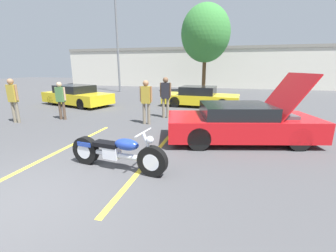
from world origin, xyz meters
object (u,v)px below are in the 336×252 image
Objects in this scene: parked_car_left_row at (77,96)px; parked_car_right_row at (200,97)px; motorcycle at (117,152)px; show_car_hood_open at (241,123)px; light_pole at (118,38)px; tree_background at (206,34)px; spectator_by_show_car at (146,98)px; spectator_near_motorcycle at (13,97)px; spectator_far_lot at (61,98)px; spectator_midground at (166,94)px.

parked_car_right_row is at bearing 28.36° from parked_car_left_row.
motorcycle is 0.55× the size of parked_car_right_row.
light_pole is at bearing 115.70° from show_car_hood_open.
parked_car_left_row is (0.84, -7.60, -4.15)m from light_pole.
tree_background reaches higher than parked_car_right_row.
tree_background reaches higher than spectator_by_show_car.
spectator_far_lot is at bearing 34.69° from spectator_near_motorcycle.
spectator_midground is (6.99, -9.65, -3.62)m from light_pole.
spectator_near_motorcycle is 1.11× the size of spectator_far_lot.
tree_background reaches higher than show_car_hood_open.
show_car_hood_open is at bearing -0.90° from spectator_near_motorcycle.
parked_car_left_row is at bearing 94.35° from spectator_near_motorcycle.
parked_car_left_row is at bearing 117.00° from spectator_far_lot.
light_pole is 13.30m from spectator_by_show_car.
parked_car_left_row is 2.91× the size of spectator_far_lot.
motorcycle is at bearing -40.36° from spectator_far_lot.
spectator_far_lot is (-4.35, -1.48, -0.13)m from spectator_midground.
parked_car_right_row is at bearing 94.02° from show_car_hood_open.
spectator_near_motorcycle reaches higher than parked_car_right_row.
spectator_near_motorcycle is (-6.15, 2.98, 0.69)m from motorcycle.
parked_car_right_row is (7.31, 1.52, -0.02)m from parked_car_left_row.
spectator_midground is at bearing 71.68° from spectator_by_show_car.
tree_background is 11.13m from spectator_midground.
spectator_by_show_car is at bearing -108.32° from spectator_midground.
spectator_midground is (6.15, -2.05, 0.53)m from parked_car_left_row.
spectator_midground is at bearing -103.58° from parked_car_right_row.
parked_car_left_row is at bearing -83.73° from light_pole.
motorcycle is at bearing -64.14° from light_pole.
spectator_far_lot is at bearing -161.17° from spectator_midground.
spectator_far_lot is at bearing -133.07° from parked_car_right_row.
tree_background is at bearing 67.58° from parked_car_left_row.
parked_car_right_row is at bearing -36.74° from light_pole.
motorcycle is 9.94m from parked_car_left_row.
motorcycle is at bearing -90.73° from parked_car_right_row.
tree_background is at bearing 95.85° from motorcycle.
light_pole reaches higher than motorcycle.
spectator_by_show_car is (-1.60, -4.91, 0.51)m from parked_car_right_row.
light_pole is at bearing 95.55° from spectator_near_motorcycle.
show_car_hood_open is 2.65× the size of spectator_near_motorcycle.
motorcycle is 1.38× the size of spectator_by_show_car.
tree_background is 14.95m from spectator_near_motorcycle.
show_car_hood_open is at bearing 52.21° from motorcycle.
motorcycle is (7.33, -15.12, -4.32)m from light_pole.
spectator_far_lot is at bearing -112.76° from tree_background.
motorcycle is 5.53m from spectator_midground.
spectator_by_show_car is at bearing -95.29° from tree_background.
parked_car_left_row is 6.50m from spectator_midground.
spectator_far_lot is at bearing 157.45° from show_car_hood_open.
spectator_midground reaches higher than parked_car_left_row.
motorcycle is 1.34× the size of spectator_near_motorcycle.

